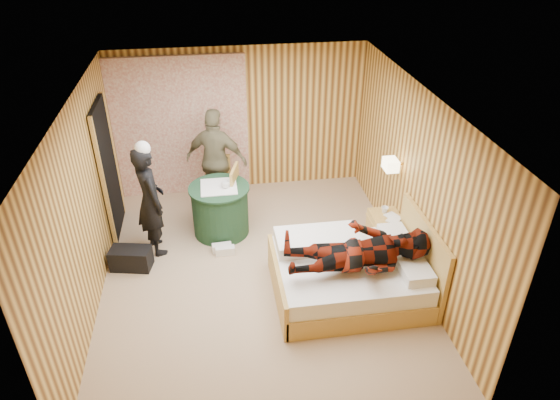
{
  "coord_description": "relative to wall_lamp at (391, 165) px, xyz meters",
  "views": [
    {
      "loc": [
        -0.51,
        -5.44,
        4.44
      ],
      "look_at": [
        0.32,
        0.14,
        1.05
      ],
      "focal_mm": 32.0,
      "sensor_mm": 36.0,
      "label": 1
    }
  ],
  "objects": [
    {
      "name": "floor",
      "position": [
        -1.92,
        -0.45,
        -1.3
      ],
      "size": [
        4.2,
        5.0,
        0.01
      ],
      "primitive_type": "cube",
      "color": "tan",
      "rests_on": "ground"
    },
    {
      "name": "ceiling",
      "position": [
        -1.92,
        -0.45,
        1.2
      ],
      "size": [
        4.2,
        5.0,
        0.01
      ],
      "primitive_type": "cube",
      "color": "white",
      "rests_on": "wall_back"
    },
    {
      "name": "wall_back",
      "position": [
        -1.92,
        2.05,
        -0.05
      ],
      "size": [
        4.2,
        0.02,
        2.5
      ],
      "primitive_type": "cube",
      "color": "#EFC15C",
      "rests_on": "floor"
    },
    {
      "name": "wall_left",
      "position": [
        -4.02,
        -0.45,
        -0.05
      ],
      "size": [
        0.02,
        5.0,
        2.5
      ],
      "primitive_type": "cube",
      "color": "#EFC15C",
      "rests_on": "floor"
    },
    {
      "name": "wall_right",
      "position": [
        0.18,
        -0.45,
        -0.05
      ],
      "size": [
        0.02,
        5.0,
        2.5
      ],
      "primitive_type": "cube",
      "color": "#EFC15C",
      "rests_on": "floor"
    },
    {
      "name": "curtain",
      "position": [
        -2.92,
        1.98,
        -0.1
      ],
      "size": [
        2.2,
        0.08,
        2.4
      ],
      "primitive_type": "cube",
      "color": "#EEE6CE",
      "rests_on": "floor"
    },
    {
      "name": "doorway",
      "position": [
        -3.98,
        0.95,
        -0.28
      ],
      "size": [
        0.06,
        0.9,
        2.05
      ],
      "primitive_type": "cube",
      "color": "black",
      "rests_on": "floor"
    },
    {
      "name": "wall_lamp",
      "position": [
        0.0,
        0.0,
        0.0
      ],
      "size": [
        0.26,
        0.24,
        0.16
      ],
      "color": "gold",
      "rests_on": "wall_right"
    },
    {
      "name": "bed",
      "position": [
        -0.79,
        -1.03,
        -1.0
      ],
      "size": [
        1.94,
        1.48,
        1.02
      ],
      "color": "#D6AE57",
      "rests_on": "floor"
    },
    {
      "name": "nightstand",
      "position": [
        -0.04,
        -0.22,
        -1.0
      ],
      "size": [
        0.44,
        0.59,
        0.57
      ],
      "color": "#D6AE57",
      "rests_on": "floor"
    },
    {
      "name": "round_table",
      "position": [
        -2.39,
        0.61,
        -0.89
      ],
      "size": [
        0.91,
        0.91,
        0.81
      ],
      "color": "#1E4123",
      "rests_on": "floor"
    },
    {
      "name": "chair_far",
      "position": [
        -2.38,
        1.33,
        -0.76
      ],
      "size": [
        0.45,
        0.45,
        0.93
      ],
      "rotation": [
        0.0,
        0.0,
        -0.06
      ],
      "color": "#D6AE57",
      "rests_on": "floor"
    },
    {
      "name": "chair_near",
      "position": [
        -2.25,
        0.82,
        -0.72
      ],
      "size": [
        0.56,
        0.56,
        1.01
      ],
      "rotation": [
        0.0,
        0.0,
        -1.85
      ],
      "color": "#D6AE57",
      "rests_on": "floor"
    },
    {
      "name": "duffel_bag",
      "position": [
        -3.68,
        -0.1,
        -1.14
      ],
      "size": [
        0.6,
        0.4,
        0.31
      ],
      "primitive_type": "cube",
      "rotation": [
        0.0,
        0.0,
        -0.2
      ],
      "color": "black",
      "rests_on": "floor"
    },
    {
      "name": "sneaker_left",
      "position": [
        -2.41,
        0.09,
        -1.24
      ],
      "size": [
        0.29,
        0.13,
        0.13
      ],
      "primitive_type": "cube",
      "rotation": [
        0.0,
        0.0,
        0.07
      ],
      "color": "white",
      "rests_on": "floor"
    },
    {
      "name": "sneaker_right",
      "position": [
        -2.37,
        0.02,
        -1.24
      ],
      "size": [
        0.28,
        0.12,
        0.12
      ],
      "primitive_type": "cube",
      "rotation": [
        0.0,
        0.0,
        0.03
      ],
      "color": "white",
      "rests_on": "floor"
    },
    {
      "name": "woman_standing",
      "position": [
        -3.35,
        0.3,
        -0.47
      ],
      "size": [
        0.6,
        0.71,
        1.66
      ],
      "primitive_type": "imported",
      "rotation": [
        0.0,
        0.0,
        1.96
      ],
      "color": "black",
      "rests_on": "floor"
    },
    {
      "name": "man_at_table",
      "position": [
        -2.39,
        1.37,
        -0.44
      ],
      "size": [
        1.09,
        0.75,
        1.72
      ],
      "primitive_type": "imported",
      "rotation": [
        0.0,
        0.0,
        2.78
      ],
      "color": "#746D4D",
      "rests_on": "floor"
    },
    {
      "name": "man_on_bed",
      "position": [
        -0.77,
        -1.26,
        -0.36
      ],
      "size": [
        0.86,
        0.67,
        1.77
      ],
      "primitive_type": "imported",
      "rotation": [
        0.0,
        1.57,
        0.0
      ],
      "color": "maroon",
      "rests_on": "bed"
    },
    {
      "name": "book_lower",
      "position": [
        -0.04,
        -0.27,
        -0.72
      ],
      "size": [
        0.24,
        0.27,
        0.02
      ],
      "primitive_type": "imported",
      "rotation": [
        0.0,
        0.0,
        0.42
      ],
      "color": "white",
      "rests_on": "nightstand"
    },
    {
      "name": "book_upper",
      "position": [
        -0.04,
        -0.27,
        -0.7
      ],
      "size": [
        0.27,
        0.27,
        0.02
      ],
      "primitive_type": "imported",
      "rotation": [
        0.0,
        0.0,
        -0.78
      ],
      "color": "white",
      "rests_on": "nightstand"
    },
    {
      "name": "cup_nightstand",
      "position": [
        -0.04,
        -0.09,
        -0.68
      ],
      "size": [
        0.12,
        0.12,
        0.09
      ],
      "primitive_type": "imported",
      "rotation": [
        0.0,
        0.0,
        -0.2
      ],
      "color": "white",
      "rests_on": "nightstand"
    },
    {
      "name": "cup_table",
      "position": [
        -2.29,
        0.56,
        -0.44
      ],
      "size": [
        0.15,
        0.15,
        0.1
      ],
      "primitive_type": "imported",
      "rotation": [
        0.0,
        0.0,
        0.31
      ],
      "color": "white",
      "rests_on": "round_table"
    }
  ]
}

